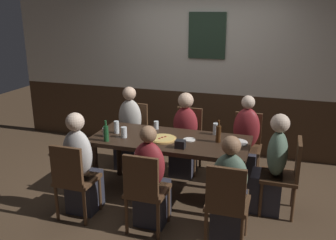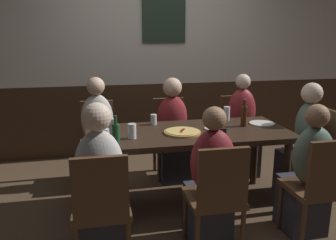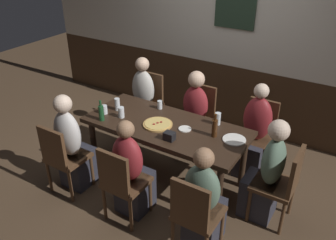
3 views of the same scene
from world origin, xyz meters
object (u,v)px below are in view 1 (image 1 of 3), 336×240
person_left_far (129,134)px  beer_glass_half (216,130)px  chair_left_near (73,177)px  highball_clear (106,133)px  chair_mid_near (145,188)px  beer_bottle_brown (218,133)px  condiment_caddy (180,144)px  beer_bottle_green (106,133)px  plate_white_small (189,140)px  pizza (162,139)px  tumbler_water (124,133)px  chair_left_far (134,130)px  person_mid_far (184,140)px  person_right_far (245,147)px  plate_white_large (237,142)px  person_mid_near (151,184)px  chair_head_east (287,172)px  chair_right_far (246,142)px  person_left_near (81,171)px  person_head_east (271,171)px  beer_glass_tall (117,128)px  dining_table (170,145)px  pint_glass_stout (156,126)px  chair_mid_far (187,136)px  person_right_near (229,196)px  chair_right_near (227,201)px

person_left_far → beer_glass_half: bearing=-14.9°
chair_left_near → highball_clear: bearing=84.7°
chair_mid_near → beer_bottle_brown: beer_bottle_brown is taller
beer_glass_half → condiment_caddy: bearing=-116.9°
beer_bottle_green → plate_white_small: bearing=19.5°
pizza → tumbler_water: 0.47m
tumbler_water → beer_bottle_green: bearing=-130.1°
chair_left_far → person_mid_far: (0.82, -0.16, -0.01)m
person_right_far → tumbler_water: person_right_far is taller
person_left_far → beer_glass_half: 1.39m
chair_mid_near → plate_white_large: bearing=49.9°
beer_bottle_green → chair_left_far: bearing=97.2°
person_mid_near → beer_bottle_green: (-0.68, 0.36, 0.37)m
person_mid_near → chair_head_east: bearing=26.1°
chair_right_far → person_left_far: size_ratio=0.75×
person_left_near → person_head_east: person_left_near is taller
chair_right_far → person_mid_far: size_ratio=0.77×
person_left_near → person_mid_near: person_left_near is taller
chair_left_near → person_head_east: 2.17m
pizza → beer_bottle_green: 0.66m
chair_mid_near → person_left_near: person_left_near is taller
highball_clear → beer_glass_tall: 0.17m
dining_table → pint_glass_stout: bearing=133.0°
chair_head_east → person_right_far: person_right_far is taller
beer_bottle_brown → chair_mid_far: bearing=126.7°
chair_head_east → chair_left_far: bearing=159.2°
chair_head_east → pizza: (-1.42, -0.06, 0.26)m
chair_left_near → plate_white_small: 1.37m
chair_left_near → tumbler_water: chair_left_near is taller
person_mid_far → beer_glass_half: 0.68m
pizza → beer_glass_half: bearing=33.5°
chair_mid_far → chair_right_far: bearing=0.0°
condiment_caddy → plate_white_small: bearing=83.3°
dining_table → chair_left_near: 1.17m
chair_mid_near → person_right_far: bearing=61.0°
dining_table → chair_right_far: 1.17m
chair_head_east → plate_white_small: 1.14m
chair_head_east → highball_clear: 2.14m
person_left_near → person_right_near: bearing=0.1°
chair_head_east → person_mid_near: person_mid_near is taller
highball_clear → beer_glass_half: beer_glass_half is taller
person_mid_far → chair_left_near: bearing=-119.0°
beer_glass_half → beer_bottle_brown: beer_bottle_brown is taller
chair_head_east → person_head_east: size_ratio=0.76×
chair_right_far → pint_glass_stout: chair_right_far is taller
chair_left_far → person_right_far: (1.64, -0.16, -0.01)m
beer_glass_tall → plate_white_large: size_ratio=0.63×
dining_table → chair_right_near: bearing=-45.1°
chair_left_near → person_mid_near: (0.82, 0.16, -0.03)m
chair_mid_near → person_right_near: size_ratio=0.80×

